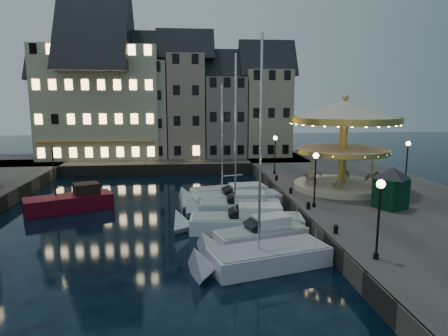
{
  "coord_description": "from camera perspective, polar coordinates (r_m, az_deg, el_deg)",
  "views": [
    {
      "loc": [
        -2.51,
        -27.59,
        9.48
      ],
      "look_at": [
        1.0,
        8.0,
        3.2
      ],
      "focal_mm": 32.0,
      "sensor_mm": 36.0,
      "label": 1
    }
  ],
  "objects": [
    {
      "name": "motorboat_d",
      "position": [
        32.77,
        1.56,
        -5.69
      ],
      "size": [
        7.69,
        3.33,
        2.15
      ],
      "color": "silver",
      "rests_on": "ground"
    },
    {
      "name": "bollard_d",
      "position": [
        40.42,
        7.51,
        -1.37
      ],
      "size": [
        0.3,
        0.3,
        0.57
      ],
      "color": "black",
      "rests_on": "quay_east"
    },
    {
      "name": "red_fishing_boat",
      "position": [
        36.65,
        -21.01,
        -4.59
      ],
      "size": [
        7.44,
        5.08,
        5.82
      ],
      "color": "#5A0516",
      "rests_on": "ground"
    },
    {
      "name": "streetlamp_a",
      "position": [
        21.67,
        21.31,
        -5.33
      ],
      "size": [
        0.44,
        0.44,
        4.17
      ],
      "color": "black",
      "rests_on": "quay_east"
    },
    {
      "name": "motorboat_a",
      "position": [
        23.14,
        5.2,
        -12.81
      ],
      "size": [
        7.93,
        4.47,
        13.19
      ],
      "color": "silver",
      "rests_on": "ground"
    },
    {
      "name": "quay_north",
      "position": [
        56.55,
        -11.14,
        0.79
      ],
      "size": [
        44.0,
        12.0,
        1.3
      ],
      "primitive_type": "cube",
      "color": "#474442",
      "rests_on": "ground"
    },
    {
      "name": "bollard_c",
      "position": [
        35.21,
        9.53,
        -3.11
      ],
      "size": [
        0.3,
        0.3,
        0.57
      ],
      "color": "black",
      "rests_on": "quay_east"
    },
    {
      "name": "townhouse_nf",
      "position": [
        58.79,
        5.98,
        8.73
      ],
      "size": [
        6.82,
        8.0,
        13.8
      ],
      "color": "tan",
      "rests_on": "quay_north"
    },
    {
      "name": "motorboat_c",
      "position": [
        28.96,
        2.41,
        -7.74
      ],
      "size": [
        9.17,
        3.19,
        12.13
      ],
      "color": "silver",
      "rests_on": "ground"
    },
    {
      "name": "streetlamp_d",
      "position": [
        41.69,
        24.7,
        1.51
      ],
      "size": [
        0.44,
        0.44,
        4.17
      ],
      "color": "black",
      "rests_on": "quay_east"
    },
    {
      "name": "streetlamp_c",
      "position": [
        43.54,
        7.31,
        2.67
      ],
      "size": [
        0.44,
        0.44,
        4.17
      ],
      "color": "black",
      "rests_on": "quay_east"
    },
    {
      "name": "bollard_b",
      "position": [
        30.56,
        11.97,
        -5.2
      ],
      "size": [
        0.3,
        0.3,
        0.57
      ],
      "color": "black",
      "rests_on": "quay_east"
    },
    {
      "name": "townhouse_na",
      "position": [
        60.06,
        -22.27,
        7.6
      ],
      "size": [
        5.5,
        8.0,
        12.8
      ],
      "color": "gray",
      "rests_on": "quay_north"
    },
    {
      "name": "townhouse_nb",
      "position": [
        58.74,
        -17.15,
        8.35
      ],
      "size": [
        6.16,
        8.0,
        13.8
      ],
      "color": "slate",
      "rests_on": "quay_north"
    },
    {
      "name": "motorboat_b",
      "position": [
        26.18,
        4.49,
        -9.81
      ],
      "size": [
        7.12,
        3.91,
        2.15
      ],
      "color": "silver",
      "rests_on": "ground"
    },
    {
      "name": "quaywall_e",
      "position": [
        35.75,
        8.34,
        -4.44
      ],
      "size": [
        0.15,
        44.0,
        1.3
      ],
      "primitive_type": "cube",
      "color": "#47423A",
      "rests_on": "ground"
    },
    {
      "name": "townhouse_nc",
      "position": [
        57.85,
        -11.22,
        9.08
      ],
      "size": [
        6.82,
        8.0,
        14.8
      ],
      "color": "#B1998F",
      "rests_on": "quay_north"
    },
    {
      "name": "carousel",
      "position": [
        37.18,
        16.77,
        5.54
      ],
      "size": [
        9.7,
        9.7,
        8.49
      ],
      "color": "#C5B39B",
      "rests_on": "quay_east"
    },
    {
      "name": "bollard_a",
      "position": [
        25.6,
        15.69,
        -8.35
      ],
      "size": [
        0.3,
        0.3,
        0.57
      ],
      "color": "black",
      "rests_on": "quay_east"
    },
    {
      "name": "townhouse_nd",
      "position": [
        57.59,
        -5.45,
        9.71
      ],
      "size": [
        5.5,
        8.0,
        15.8
      ],
      "color": "gray",
      "rests_on": "quay_north"
    },
    {
      "name": "streetlamp_b",
      "position": [
        30.68,
        12.92,
        -0.55
      ],
      "size": [
        0.44,
        0.44,
        4.17
      ],
      "color": "black",
      "rests_on": "quay_east"
    },
    {
      "name": "motorboat_f",
      "position": [
        37.95,
        -0.08,
        -3.69
      ],
      "size": [
        8.32,
        3.98,
        11.05
      ],
      "color": "silver",
      "rests_on": "ground"
    },
    {
      "name": "quaywall_n",
      "position": [
        50.49,
        -9.51,
        -0.25
      ],
      "size": [
        48.0,
        0.15,
        1.3
      ],
      "primitive_type": "cube",
      "color": "#47423A",
      "rests_on": "ground"
    },
    {
      "name": "quay_east",
      "position": [
        38.45,
        20.02,
        -3.93
      ],
      "size": [
        16.0,
        56.0,
        1.3
      ],
      "primitive_type": "cube",
      "color": "#474442",
      "rests_on": "ground"
    },
    {
      "name": "ground",
      "position": [
        29.28,
        -0.42,
        -8.93
      ],
      "size": [
        160.0,
        160.0,
        0.0
      ],
      "primitive_type": "plane",
      "color": "black",
      "rests_on": "ground"
    },
    {
      "name": "ticket_kiosk",
      "position": [
        32.23,
        22.81,
        -1.65
      ],
      "size": [
        3.05,
        3.05,
        3.58
      ],
      "color": "black",
      "rests_on": "quay_east"
    },
    {
      "name": "motorboat_e",
      "position": [
        35.47,
        1.16,
        -4.47
      ],
      "size": [
        8.83,
        3.31,
        2.15
      ],
      "color": "silver",
      "rests_on": "ground"
    },
    {
      "name": "townhouse_ne",
      "position": [
        57.89,
        0.03,
        8.27
      ],
      "size": [
        6.16,
        8.0,
        12.8
      ],
      "color": "slate",
      "rests_on": "quay_north"
    },
    {
      "name": "hotel_corner",
      "position": [
        58.72,
        -17.18,
        9.82
      ],
      "size": [
        17.6,
        9.0,
        16.8
      ],
      "color": "beige",
      "rests_on": "quay_north"
    }
  ]
}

